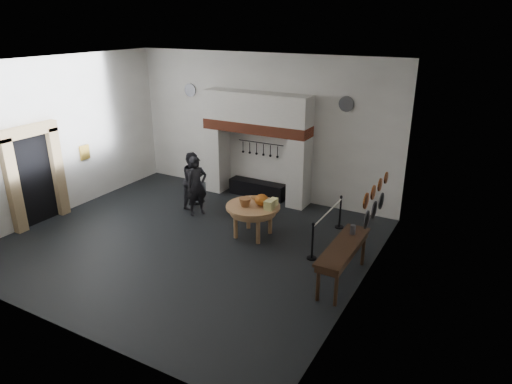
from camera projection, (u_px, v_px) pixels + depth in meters
The scene contains 39 objects.
floor at pixel (189, 242), 11.87m from camera, with size 9.00×8.00×0.02m, color black.
ceiling at pixel (179, 63), 10.27m from camera, with size 9.00×8.00×0.02m, color silver.
wall_back at pixel (262, 127), 14.34m from camera, with size 9.00×0.02×4.50m, color white.
wall_front at pixel (41, 218), 7.80m from camera, with size 9.00×0.02×4.50m, color white.
wall_left at pixel (58, 137), 13.10m from camera, with size 0.02×8.00×4.50m, color white.
wall_right at pixel (366, 191), 9.04m from camera, with size 0.02×8.00×4.50m, color white.
chimney_pier_left at pixel (218, 159), 15.14m from camera, with size 0.55×0.70×2.15m, color silver.
chimney_pier_right at pixel (299, 172), 13.81m from camera, with size 0.55×0.70×2.15m, color silver.
hearth_brick_band at pixel (257, 127), 14.03m from camera, with size 3.50×0.72×0.32m, color #9E442B.
chimney_hood at pixel (257, 107), 13.82m from camera, with size 3.50×0.70×0.90m, color silver.
iron_range at pixel (258, 189), 14.83m from camera, with size 1.90×0.45×0.50m, color black.
utensil_rail at pixel (261, 143), 14.45m from camera, with size 0.02×0.02×1.60m, color black.
door_recess at pixel (35, 180), 12.63m from camera, with size 0.04×1.10×2.50m, color black.
door_jamb_near at pixel (13, 187), 12.00m from camera, with size 0.22×0.30×2.60m, color tan.
door_jamb_far at pixel (58, 172), 13.14m from camera, with size 0.22×0.30×2.60m, color tan.
door_lintel at pixel (28, 131), 12.09m from camera, with size 0.22×1.70×0.30m, color tan.
wall_plaque at pixel (85, 152), 13.96m from camera, with size 0.05×0.34×0.44m, color gold.
work_table at pixel (253, 206), 11.92m from camera, with size 1.42×1.42×0.07m, color tan.
pumpkin at pixel (262, 200), 11.84m from camera, with size 0.36×0.36×0.31m, color #C6531B.
cheese_block_big at pixel (269, 205), 11.60m from camera, with size 0.22×0.22×0.24m, color #D5D07F.
cheese_block_small at pixel (274, 202), 11.86m from camera, with size 0.18×0.18×0.20m, color #F6EF93.
wicker_basket at pixel (245, 202), 11.81m from camera, with size 0.32×0.32×0.22m, color brown.
bread_loaf at pixel (256, 198), 12.21m from camera, with size 0.31×0.18×0.13m, color #A6623B.
visitor_near at pixel (197, 186), 13.25m from camera, with size 0.65×0.42×1.77m, color black.
visitor_far at pixel (194, 180), 13.76m from camera, with size 0.84×0.66×1.74m, color black.
side_table at pixel (344, 246), 9.78m from camera, with size 0.55×2.20×0.06m, color #392214.
pewter_jug at pixel (353, 230), 10.22m from camera, with size 0.12×0.12×0.22m, color #515056.
copper_pan_a at pixel (366, 201), 9.33m from camera, with size 0.34×0.34×0.03m, color #C6662D.
copper_pan_b at pixel (373, 192), 9.78m from camera, with size 0.32×0.32×0.03m, color #C6662D.
copper_pan_c at pixel (380, 185), 10.23m from camera, with size 0.30×0.30×0.03m, color #C6662D.
copper_pan_d at pixel (386, 178), 10.68m from camera, with size 0.28×0.28×0.03m, color #C6662D.
pewter_plate_left at pixel (367, 220), 9.67m from camera, with size 0.40×0.40×0.03m, color #4C4C51.
pewter_plate_mid at pixel (374, 210), 10.16m from camera, with size 0.40×0.40×0.03m, color #4C4C51.
pewter_plate_right at pixel (381, 201), 10.65m from camera, with size 0.40×0.40×0.03m, color #4C4C51.
pewter_plate_back_left at pixel (190, 90), 15.19m from camera, with size 0.44×0.44×0.03m, color #4C4C51.
pewter_plate_back_right at pixel (346, 104), 12.75m from camera, with size 0.44×0.44×0.03m, color #4C4C51.
barrier_post_near at pixel (312, 242), 10.88m from camera, with size 0.05×0.05×0.90m, color black.
barrier_post_far at pixel (340, 213), 12.52m from camera, with size 0.05×0.05×0.90m, color black.
barrier_rope at pixel (328, 212), 11.56m from camera, with size 0.04×0.04×2.00m, color silver.
Camera 1 is at (6.66, -8.46, 5.45)m, focal length 32.00 mm.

